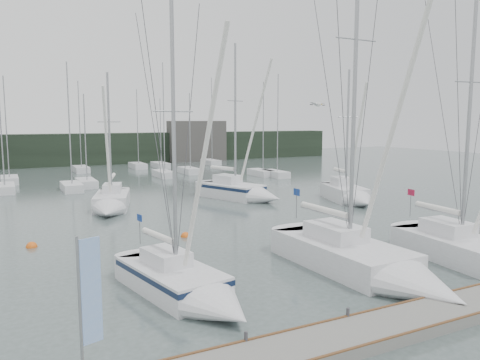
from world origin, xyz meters
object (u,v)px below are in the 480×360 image
object	(u,v)px
sailboat_mid_b	(110,204)
buoy_c	(32,247)
sailboat_mid_e	(350,196)
buoy_a	(185,237)
sailboat_mid_d	(244,192)
sailboat_near_center	(377,267)
dock_banner	(87,300)
sailboat_near_left	(191,289)

from	to	relation	value
sailboat_mid_b	buoy_c	distance (m)	10.61
sailboat_mid_e	buoy_a	size ratio (longest dim) A/B	21.14
sailboat_mid_d	buoy_c	distance (m)	20.10
sailboat_near_center	sailboat_mid_d	size ratio (longest dim) A/B	1.24
buoy_a	dock_banner	bearing A→B (deg)	-118.22
sailboat_mid_b	buoy_c	size ratio (longest dim) A/B	18.73
sailboat_mid_b	buoy_c	bearing A→B (deg)	-108.94
sailboat_near_left	buoy_c	size ratio (longest dim) A/B	20.33
sailboat_mid_b	dock_banner	size ratio (longest dim) A/B	2.90
buoy_c	dock_banner	world-z (taller)	dock_banner
sailboat_near_center	buoy_a	xyz separation A→B (m)	(-4.89, 11.39, -0.61)
sailboat_mid_d	buoy_c	size ratio (longest dim) A/B	23.76
sailboat_mid_d	sailboat_near_left	bearing A→B (deg)	-144.25
sailboat_near_center	buoy_c	bearing A→B (deg)	134.26
sailboat_mid_e	buoy_c	bearing A→B (deg)	-156.86
sailboat_near_center	buoy_a	size ratio (longest dim) A/B	31.47
buoy_a	dock_banner	world-z (taller)	dock_banner
sailboat_near_left	dock_banner	bearing A→B (deg)	-142.71
sailboat_near_left	buoy_a	world-z (taller)	sailboat_near_left
buoy_a	buoy_c	size ratio (longest dim) A/B	0.94
sailboat_near_center	sailboat_mid_d	distance (m)	22.22
buoy_a	dock_banner	xyz separation A→B (m)	(-8.15, -15.19, 2.78)
sailboat_near_left	sailboat_near_center	size ratio (longest dim) A/B	0.69
sailboat_near_left	sailboat_mid_b	world-z (taller)	sailboat_near_left
sailboat_mid_d	buoy_c	world-z (taller)	sailboat_mid_d
buoy_a	sailboat_near_center	bearing A→B (deg)	-66.79
sailboat_near_left	sailboat_mid_e	bearing A→B (deg)	24.58
sailboat_near_center	sailboat_mid_d	xyz separation A→B (m)	(4.62, 21.74, 0.07)
sailboat_near_left	sailboat_mid_b	xyz separation A→B (m)	(1.02, 20.20, 0.05)
sailboat_near_left	sailboat_mid_d	xyz separation A→B (m)	(12.96, 20.26, 0.14)
sailboat_near_left	dock_banner	distance (m)	7.41
sailboat_mid_d	buoy_a	world-z (taller)	sailboat_mid_d
sailboat_near_center	dock_banner	xyz separation A→B (m)	(-13.04, -3.80, 2.17)
sailboat_near_center	sailboat_mid_b	size ratio (longest dim) A/B	1.57
sailboat_near_left	sailboat_mid_e	xyz separation A→B (m)	(20.53, 14.72, 0.08)
dock_banner	sailboat_mid_d	bearing A→B (deg)	38.00
sailboat_mid_d	buoy_c	bearing A→B (deg)	-176.13
sailboat_near_center	sailboat_mid_b	bearing A→B (deg)	107.01
sailboat_near_left	buoy_c	distance (m)	12.72
sailboat_mid_d	dock_banner	size ratio (longest dim) A/B	3.68
sailboat_near_left	dock_banner	world-z (taller)	sailboat_near_left
sailboat_mid_b	sailboat_mid_e	xyz separation A→B (m)	(19.51, -5.48, 0.03)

